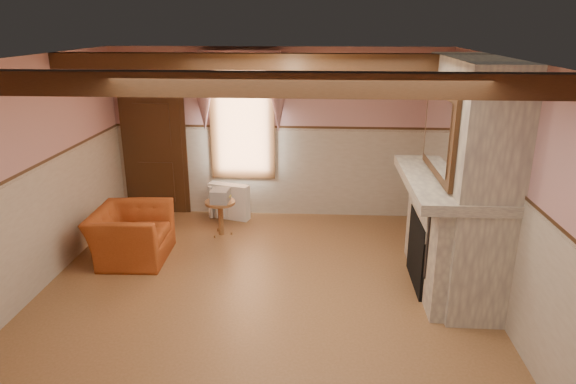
# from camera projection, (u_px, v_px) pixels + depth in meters

# --- Properties ---
(floor) EXTENTS (5.50, 6.00, 0.01)m
(floor) POSITION_uv_depth(u_px,v_px,m) (259.00, 302.00, 6.11)
(floor) COLOR brown
(floor) RESTS_ON ground
(ceiling) EXTENTS (5.50, 6.00, 0.01)m
(ceiling) POSITION_uv_depth(u_px,v_px,m) (254.00, 60.00, 5.22)
(ceiling) COLOR silver
(ceiling) RESTS_ON wall_back
(wall_back) EXTENTS (5.50, 0.02, 2.80)m
(wall_back) POSITION_uv_depth(u_px,v_px,m) (279.00, 134.00, 8.50)
(wall_back) COLOR tan
(wall_back) RESTS_ON floor
(wall_front) EXTENTS (5.50, 0.02, 2.80)m
(wall_front) POSITION_uv_depth(u_px,v_px,m) (190.00, 362.00, 2.82)
(wall_front) COLOR tan
(wall_front) RESTS_ON floor
(wall_left) EXTENTS (0.02, 6.00, 2.80)m
(wall_left) POSITION_uv_depth(u_px,v_px,m) (17.00, 186.00, 5.83)
(wall_left) COLOR tan
(wall_left) RESTS_ON floor
(wall_right) EXTENTS (0.02, 6.00, 2.80)m
(wall_right) POSITION_uv_depth(u_px,v_px,m) (511.00, 196.00, 5.49)
(wall_right) COLOR tan
(wall_right) RESTS_ON floor
(wainscot) EXTENTS (5.50, 6.00, 1.50)m
(wainscot) POSITION_uv_depth(u_px,v_px,m) (258.00, 244.00, 5.87)
(wainscot) COLOR #BDAE98
(wainscot) RESTS_ON floor
(chair_rail) EXTENTS (5.50, 6.00, 0.08)m
(chair_rail) POSITION_uv_depth(u_px,v_px,m) (256.00, 182.00, 5.63)
(chair_rail) COLOR black
(chair_rail) RESTS_ON wainscot
(firebox) EXTENTS (0.20, 0.95, 0.90)m
(firebox) POSITION_uv_depth(u_px,v_px,m) (423.00, 251.00, 6.41)
(firebox) COLOR black
(firebox) RESTS_ON floor
(armchair) EXTENTS (1.01, 1.14, 0.72)m
(armchair) POSITION_uv_depth(u_px,v_px,m) (131.00, 234.00, 7.13)
(armchair) COLOR #994219
(armchair) RESTS_ON floor
(side_table) EXTENTS (0.54, 0.54, 0.55)m
(side_table) POSITION_uv_depth(u_px,v_px,m) (221.00, 218.00, 7.96)
(side_table) COLOR brown
(side_table) RESTS_ON floor
(book_stack) EXTENTS (0.27, 0.33, 0.20)m
(book_stack) POSITION_uv_depth(u_px,v_px,m) (220.00, 196.00, 7.82)
(book_stack) COLOR #B7AD8C
(book_stack) RESTS_ON side_table
(radiator) EXTENTS (0.72, 0.38, 0.60)m
(radiator) POSITION_uv_depth(u_px,v_px,m) (229.00, 201.00, 8.62)
(radiator) COLOR white
(radiator) RESTS_ON floor
(bowl) EXTENTS (0.36, 0.36, 0.09)m
(bowl) POSITION_uv_depth(u_px,v_px,m) (450.00, 172.00, 6.12)
(bowl) COLOR brown
(bowl) RESTS_ON mantel
(mantel_clock) EXTENTS (0.14, 0.24, 0.20)m
(mantel_clock) POSITION_uv_depth(u_px,v_px,m) (442.00, 158.00, 6.53)
(mantel_clock) COLOR #2F200D
(mantel_clock) RESTS_ON mantel
(oil_lamp) EXTENTS (0.11, 0.11, 0.28)m
(oil_lamp) POSITION_uv_depth(u_px,v_px,m) (443.00, 156.00, 6.46)
(oil_lamp) COLOR gold
(oil_lamp) RESTS_ON mantel
(candle_red) EXTENTS (0.06, 0.06, 0.16)m
(candle_red) POSITION_uv_depth(u_px,v_px,m) (460.00, 181.00, 5.68)
(candle_red) COLOR maroon
(candle_red) RESTS_ON mantel
(jar_yellow) EXTENTS (0.06, 0.06, 0.12)m
(jar_yellow) POSITION_uv_depth(u_px,v_px,m) (459.00, 181.00, 5.72)
(jar_yellow) COLOR yellow
(jar_yellow) RESTS_ON mantel
(fireplace) EXTENTS (0.85, 2.00, 2.80)m
(fireplace) POSITION_uv_depth(u_px,v_px,m) (466.00, 179.00, 6.08)
(fireplace) COLOR gray
(fireplace) RESTS_ON floor
(mantel) EXTENTS (1.05, 2.05, 0.12)m
(mantel) POSITION_uv_depth(u_px,v_px,m) (450.00, 182.00, 6.11)
(mantel) COLOR gray
(mantel) RESTS_ON fireplace
(overmantel_mirror) EXTENTS (0.06, 1.44, 1.04)m
(overmantel_mirror) POSITION_uv_depth(u_px,v_px,m) (439.00, 131.00, 5.92)
(overmantel_mirror) COLOR silver
(overmantel_mirror) RESTS_ON fireplace
(door) EXTENTS (1.10, 0.10, 2.10)m
(door) POSITION_uv_depth(u_px,v_px,m) (155.00, 153.00, 8.68)
(door) COLOR black
(door) RESTS_ON floor
(window) EXTENTS (1.06, 0.08, 2.02)m
(window) POSITION_uv_depth(u_px,v_px,m) (242.00, 119.00, 8.43)
(window) COLOR white
(window) RESTS_ON wall_back
(window_drapes) EXTENTS (1.30, 0.14, 1.40)m
(window_drapes) POSITION_uv_depth(u_px,v_px,m) (240.00, 82.00, 8.15)
(window_drapes) COLOR gray
(window_drapes) RESTS_ON wall_back
(ceiling_beam_front) EXTENTS (5.50, 0.18, 0.20)m
(ceiling_beam_front) POSITION_uv_depth(u_px,v_px,m) (235.00, 84.00, 4.11)
(ceiling_beam_front) COLOR black
(ceiling_beam_front) RESTS_ON ceiling
(ceiling_beam_back) EXTENTS (5.50, 0.18, 0.20)m
(ceiling_beam_back) POSITION_uv_depth(u_px,v_px,m) (266.00, 61.00, 6.38)
(ceiling_beam_back) COLOR black
(ceiling_beam_back) RESTS_ON ceiling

